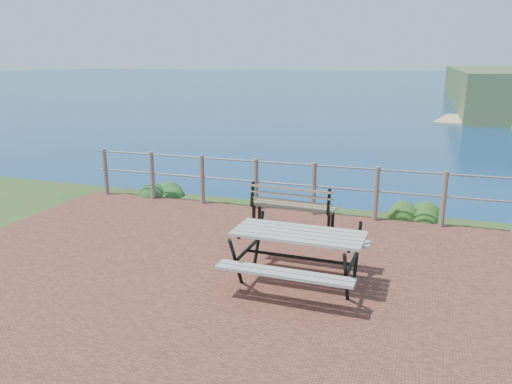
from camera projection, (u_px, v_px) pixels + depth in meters
ground at (256, 289)px, 6.44m from camera, size 10.00×7.00×0.12m
ocean at (426, 68)px, 189.46m from camera, size 1200.00×1200.00×0.00m
safety_railing at (314, 186)px, 9.36m from camera, size 9.40×0.10×1.00m
picnic_table at (298, 252)px, 6.45m from camera, size 1.69×1.45×0.71m
park_bench at (293, 199)px, 8.56m from camera, size 1.48×0.45×0.82m
shrub_lip_west at (162, 196)px, 10.86m from camera, size 0.72×0.72×0.45m
shrub_lip_east at (411, 215)px, 9.48m from camera, size 0.85×0.85×0.62m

